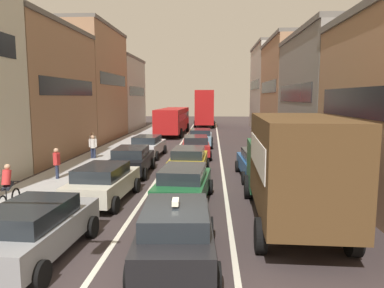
% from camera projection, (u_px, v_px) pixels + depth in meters
% --- Properties ---
extents(ground_plane, '(140.00, 140.00, 0.00)m').
position_uv_depth(ground_plane, '(162.00, 285.00, 8.00)').
color(ground_plane, '#382E2E').
extents(sidewalk_left, '(2.60, 64.00, 0.14)m').
position_uv_depth(sidewalk_left, '(113.00, 149.00, 28.16)').
color(sidewalk_left, '#A5A5A5').
rests_on(sidewalk_left, ground).
extents(lane_stripe_left, '(0.16, 60.00, 0.01)m').
position_uv_depth(lane_stripe_left, '(176.00, 151.00, 27.89)').
color(lane_stripe_left, silver).
rests_on(lane_stripe_left, ground).
extents(lane_stripe_right, '(0.16, 60.00, 0.01)m').
position_uv_depth(lane_stripe_right, '(220.00, 151.00, 27.70)').
color(lane_stripe_right, silver).
rests_on(lane_stripe_right, ground).
extents(building_row_left, '(7.20, 43.90, 12.19)m').
position_uv_depth(building_row_left, '(49.00, 83.00, 28.80)').
color(building_row_left, beige).
rests_on(building_row_left, ground).
extents(building_row_right, '(7.20, 43.90, 10.61)m').
position_uv_depth(building_row_right, '(317.00, 92.00, 30.23)').
color(building_row_right, '#B2ADA3').
rests_on(building_row_right, ground).
extents(removalist_box_truck, '(2.91, 7.78, 3.58)m').
position_uv_depth(removalist_box_truck, '(292.00, 165.00, 11.60)').
color(removalist_box_truck, '#1E5933').
rests_on(removalist_box_truck, ground).
extents(taxi_centre_lane_front, '(2.26, 4.40, 1.66)m').
position_uv_depth(taxi_centre_lane_front, '(176.00, 231.00, 9.07)').
color(taxi_centre_lane_front, black).
rests_on(taxi_centre_lane_front, ground).
extents(sedan_left_lane_front, '(2.24, 4.39, 1.49)m').
position_uv_depth(sedan_left_lane_front, '(34.00, 229.00, 9.23)').
color(sedan_left_lane_front, gray).
rests_on(sedan_left_lane_front, ground).
extents(sedan_centre_lane_second, '(2.30, 4.41, 1.49)m').
position_uv_depth(sedan_centre_lane_second, '(184.00, 184.00, 14.00)').
color(sedan_centre_lane_second, '#19592D').
rests_on(sedan_centre_lane_second, ground).
extents(wagon_left_lane_second, '(2.27, 4.40, 1.49)m').
position_uv_depth(wagon_left_lane_second, '(104.00, 182.00, 14.29)').
color(wagon_left_lane_second, beige).
rests_on(wagon_left_lane_second, ground).
extents(hatchback_centre_lane_third, '(2.17, 4.36, 1.49)m').
position_uv_depth(hatchback_centre_lane_third, '(189.00, 160.00, 19.16)').
color(hatchback_centre_lane_third, '#B29319').
rests_on(hatchback_centre_lane_third, ground).
extents(sedan_left_lane_third, '(2.13, 4.34, 1.49)m').
position_uv_depth(sedan_left_lane_third, '(132.00, 160.00, 19.36)').
color(sedan_left_lane_third, black).
rests_on(sedan_left_lane_third, ground).
extents(coupe_centre_lane_fourth, '(2.26, 4.40, 1.49)m').
position_uv_depth(coupe_centre_lane_fourth, '(196.00, 146.00, 24.90)').
color(coupe_centre_lane_fourth, '#A51E1E').
rests_on(coupe_centre_lane_fourth, ground).
extents(sedan_left_lane_fourth, '(2.22, 4.38, 1.49)m').
position_uv_depth(sedan_left_lane_fourth, '(148.00, 146.00, 24.96)').
color(sedan_left_lane_fourth, silver).
rests_on(sedan_left_lane_fourth, ground).
extents(sedan_centre_lane_fifth, '(2.07, 4.31, 1.49)m').
position_uv_depth(sedan_centre_lane_fifth, '(201.00, 137.00, 30.22)').
color(sedan_centre_lane_fifth, '#759EB7').
rests_on(sedan_centre_lane_fifth, ground).
extents(sedan_right_lane_behind_truck, '(2.20, 4.37, 1.49)m').
position_uv_depth(sedan_right_lane_behind_truck, '(259.00, 163.00, 18.45)').
color(sedan_right_lane_behind_truck, '#194C8C').
rests_on(sedan_right_lane_behind_truck, ground).
extents(bus_mid_queue_primary, '(3.05, 10.57, 2.90)m').
position_uv_depth(bus_mid_queue_primary, '(173.00, 119.00, 39.58)').
color(bus_mid_queue_primary, '#B21919').
rests_on(bus_mid_queue_primary, ground).
extents(bus_far_queue_secondary, '(2.99, 10.56, 5.06)m').
position_uv_depth(bus_far_queue_secondary, '(204.00, 106.00, 51.51)').
color(bus_far_queue_secondary, '#B21919').
rests_on(bus_far_queue_secondary, ground).
extents(cyclist_on_sidewalk, '(0.50, 1.73, 1.72)m').
position_uv_depth(cyclist_on_sidewalk, '(8.00, 187.00, 13.22)').
color(cyclist_on_sidewalk, black).
rests_on(cyclist_on_sidewalk, ground).
extents(pedestrian_near_kerb, '(0.54, 0.34, 1.66)m').
position_uv_depth(pedestrian_near_kerb, '(93.00, 146.00, 23.66)').
color(pedestrian_near_kerb, '#262D47').
rests_on(pedestrian_near_kerb, ground).
extents(pedestrian_mid_sidewalk, '(0.34, 0.51, 1.66)m').
position_uv_depth(pedestrian_mid_sidewalk, '(57.00, 162.00, 17.78)').
color(pedestrian_mid_sidewalk, '#262D47').
rests_on(pedestrian_mid_sidewalk, ground).
extents(pedestrian_far_sidewalk, '(0.52, 0.34, 1.66)m').
position_uv_depth(pedestrian_far_sidewalk, '(93.00, 142.00, 25.51)').
color(pedestrian_far_sidewalk, '#262D47').
rests_on(pedestrian_far_sidewalk, ground).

